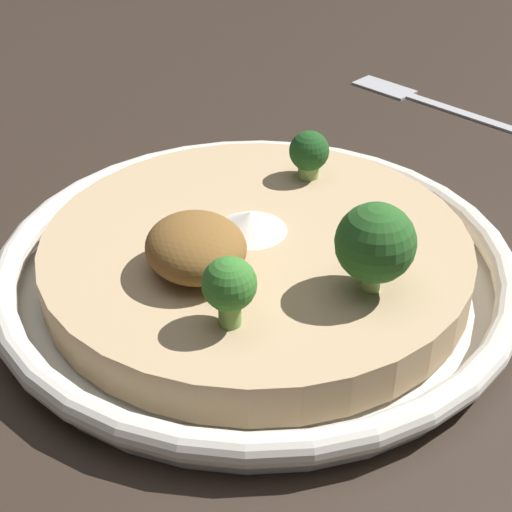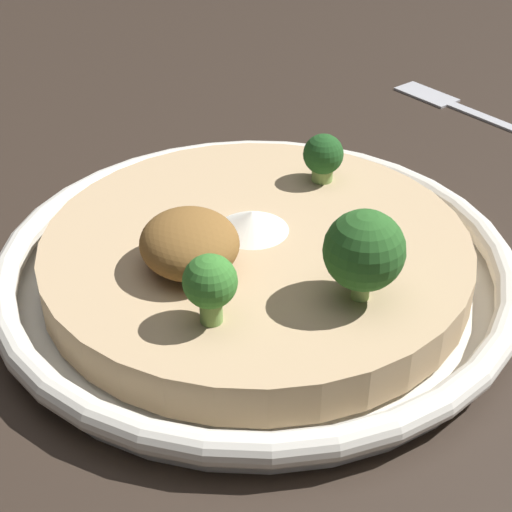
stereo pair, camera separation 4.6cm
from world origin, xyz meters
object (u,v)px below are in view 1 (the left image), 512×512
(broccoli_right, at_px, (375,244))
(fork_utensil, at_px, (425,100))
(risotto_bowl, at_px, (256,262))
(broccoli_front_right, at_px, (229,287))
(broccoli_back_left, at_px, (309,153))

(broccoli_right, xyz_separation_m, fork_utensil, (-0.27, 0.20, -0.06))
(risotto_bowl, bearing_deg, broccoli_right, 29.70)
(risotto_bowl, height_order, broccoli_front_right, broccoli_front_right)
(broccoli_right, relative_size, fork_utensil, 0.28)
(risotto_bowl, relative_size, broccoli_right, 6.12)
(broccoli_back_left, xyz_separation_m, broccoli_right, (0.13, -0.02, 0.01))
(broccoli_back_left, xyz_separation_m, broccoli_front_right, (0.13, -0.10, 0.01))
(broccoli_right, bearing_deg, broccoli_back_left, 171.07)
(risotto_bowl, bearing_deg, broccoli_front_right, -30.04)
(broccoli_back_left, distance_m, broccoli_front_right, 0.16)
(fork_utensil, bearing_deg, broccoli_right, 118.87)
(risotto_bowl, distance_m, broccoli_back_left, 0.09)
(broccoli_back_left, height_order, broccoli_front_right, broccoli_front_right)
(broccoli_back_left, relative_size, broccoli_right, 0.63)
(broccoli_back_left, bearing_deg, risotto_bowl, -45.37)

